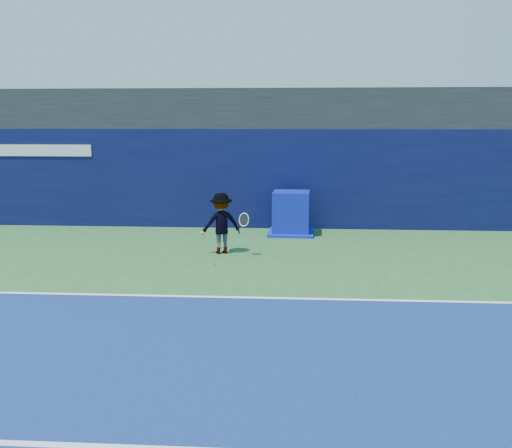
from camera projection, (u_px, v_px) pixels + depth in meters
The scene contains 8 objects.
ground at pixel (186, 365), 7.66m from camera, with size 80.00×80.00×0.00m, color #2C622E.
baseline at pixel (216, 297), 10.60m from camera, with size 24.00×0.10×0.01m, color white.
service_line at pixel (149, 448), 5.70m from camera, with size 24.00×0.10×0.01m, color white.
stadium_band at pixel (250, 110), 18.31m from camera, with size 36.00×3.00×1.20m, color #222127.
back_wall_assembly at pixel (248, 178), 17.70m from camera, with size 36.00×1.03×3.00m.
equipment_cart at pixel (291, 215), 16.47m from camera, with size 1.35×1.35×1.24m.
tennis_player at pixel (221, 223), 14.05m from camera, with size 1.28×0.86×1.50m.
tennis_ball at pixel (202, 233), 12.68m from camera, with size 0.07×0.07×0.07m.
Camera 1 is at (1.41, -7.12, 3.23)m, focal length 40.00 mm.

